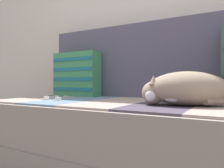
{
  "coord_description": "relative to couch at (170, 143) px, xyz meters",
  "views": [
    {
      "loc": [
        0.3,
        -1.05,
        0.53
      ],
      "look_at": [
        -0.31,
        0.04,
        0.52
      ],
      "focal_mm": 35.0,
      "sensor_mm": 36.0,
      "label": 1
    }
  ],
  "objects": [
    {
      "name": "game_remote_far",
      "position": [
        -0.68,
        -0.1,
        0.22
      ],
      "size": [
        0.12,
        0.19,
        0.02
      ],
      "color": "white",
      "rests_on": "couch"
    },
    {
      "name": "game_remote_near",
      "position": [
        -0.77,
        -0.09,
        0.22
      ],
      "size": [
        0.1,
        0.2,
        0.02
      ],
      "color": "white",
      "rests_on": "couch"
    },
    {
      "name": "sofa_backrest",
      "position": [
        -0.0,
        0.37,
        0.48
      ],
      "size": [
        2.13,
        0.14,
        0.54
      ],
      "color": "#514C60",
      "rests_on": "couch"
    },
    {
      "name": "couch",
      "position": [
        0.0,
        0.0,
        0.0
      ],
      "size": [
        2.17,
        0.87,
        0.42
      ],
      "color": "gray",
      "rests_on": "ground_plane"
    },
    {
      "name": "throw_pillow_striped",
      "position": [
        -0.8,
        0.22,
        0.39
      ],
      "size": [
        0.39,
        0.14,
        0.35
      ],
      "color": "#3D8956",
      "rests_on": "couch"
    },
    {
      "name": "sleeping_cat",
      "position": [
        0.09,
        -0.11,
        0.29
      ],
      "size": [
        0.41,
        0.31,
        0.16
      ],
      "color": "gray",
      "rests_on": "couch"
    }
  ]
}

